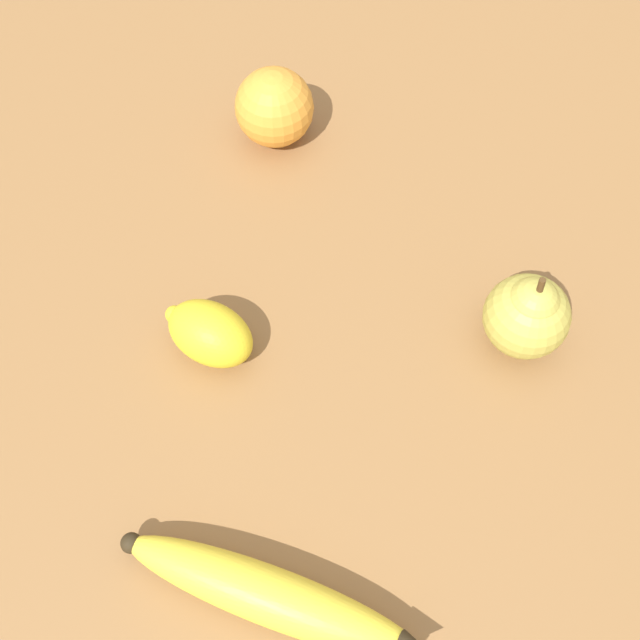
{
  "coord_description": "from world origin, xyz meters",
  "views": [
    {
      "loc": [
        0.2,
        0.16,
        0.53
      ],
      "look_at": [
        -0.01,
        -0.04,
        0.03
      ],
      "focal_mm": 42.0,
      "sensor_mm": 36.0,
      "label": 1
    }
  ],
  "objects_px": {
    "banana": "(273,597)",
    "lemon": "(210,333)",
    "pear": "(527,314)",
    "orange": "(274,107)"
  },
  "relations": [
    {
      "from": "pear",
      "to": "lemon",
      "type": "bearing_deg",
      "value": -43.12
    },
    {
      "from": "pear",
      "to": "banana",
      "type": "bearing_deg",
      "value": 1.54
    },
    {
      "from": "lemon",
      "to": "banana",
      "type": "bearing_deg",
      "value": 60.39
    },
    {
      "from": "banana",
      "to": "orange",
      "type": "relative_size",
      "value": 2.87
    },
    {
      "from": "banana",
      "to": "lemon",
      "type": "bearing_deg",
      "value": 125.49
    },
    {
      "from": "orange",
      "to": "pear",
      "type": "xyz_separation_m",
      "value": [
        0.01,
        0.3,
        0.0
      ]
    },
    {
      "from": "banana",
      "to": "lemon",
      "type": "xyz_separation_m",
      "value": [
        -0.1,
        -0.17,
        0.01
      ]
    },
    {
      "from": "banana",
      "to": "pear",
      "type": "xyz_separation_m",
      "value": [
        -0.28,
        -0.01,
        0.02
      ]
    },
    {
      "from": "orange",
      "to": "pear",
      "type": "height_order",
      "value": "pear"
    },
    {
      "from": "banana",
      "to": "pear",
      "type": "distance_m",
      "value": 0.28
    }
  ]
}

